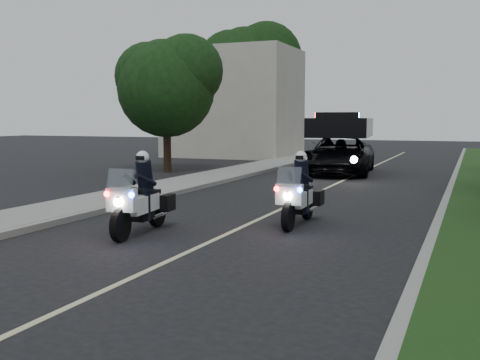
# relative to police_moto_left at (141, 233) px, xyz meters

# --- Properties ---
(ground) EXTENTS (120.00, 120.00, 0.00)m
(ground) POSITION_rel_police_moto_left_xyz_m (1.75, -1.68, 0.00)
(ground) COLOR black
(ground) RESTS_ON ground
(curb_right) EXTENTS (0.20, 60.00, 0.15)m
(curb_right) POSITION_rel_police_moto_left_xyz_m (5.85, 8.32, 0.07)
(curb_right) COLOR gray
(curb_right) RESTS_ON ground
(grass_verge) EXTENTS (1.20, 60.00, 0.16)m
(grass_verge) POSITION_rel_police_moto_left_xyz_m (6.55, 8.32, 0.08)
(grass_verge) COLOR #193814
(grass_verge) RESTS_ON ground
(curb_left) EXTENTS (0.20, 60.00, 0.15)m
(curb_left) POSITION_rel_police_moto_left_xyz_m (-2.35, 8.32, 0.07)
(curb_left) COLOR gray
(curb_left) RESTS_ON ground
(sidewalk_left) EXTENTS (2.00, 60.00, 0.16)m
(sidewalk_left) POSITION_rel_police_moto_left_xyz_m (-3.45, 8.32, 0.08)
(sidewalk_left) COLOR gray
(sidewalk_left) RESTS_ON ground
(building_far) EXTENTS (8.00, 6.00, 7.00)m
(building_far) POSITION_rel_police_moto_left_xyz_m (-8.25, 24.32, 3.50)
(building_far) COLOR #A8A396
(building_far) RESTS_ON ground
(lane_marking) EXTENTS (0.12, 50.00, 0.01)m
(lane_marking) POSITION_rel_police_moto_left_xyz_m (1.75, 8.32, 0.00)
(lane_marking) COLOR #BFB78C
(lane_marking) RESTS_ON ground
(police_moto_left) EXTENTS (0.95, 2.15, 1.78)m
(police_moto_left) POSITION_rel_police_moto_left_xyz_m (0.00, 0.00, 0.00)
(police_moto_left) COLOR white
(police_moto_left) RESTS_ON ground
(police_moto_right) EXTENTS (0.75, 2.03, 1.72)m
(police_moto_right) POSITION_rel_police_moto_left_xyz_m (2.84, 2.27, 0.00)
(police_moto_right) COLOR white
(police_moto_right) RESTS_ON ground
(police_suv) EXTENTS (3.43, 6.32, 2.94)m
(police_suv) POSITION_rel_police_moto_left_xyz_m (0.95, 14.96, 0.00)
(police_suv) COLOR black
(police_suv) RESTS_ON ground
(bicycle) EXTENTS (0.81, 1.75, 0.88)m
(bicycle) POSITION_rel_police_moto_left_xyz_m (-0.51, 18.49, 0.00)
(bicycle) COLOR black
(bicycle) RESTS_ON ground
(cyclist) EXTENTS (0.61, 0.43, 1.64)m
(cyclist) POSITION_rel_police_moto_left_xyz_m (-0.51, 18.49, 0.00)
(cyclist) COLOR black
(cyclist) RESTS_ON ground
(tree_left_near) EXTENTS (5.58, 5.58, 7.49)m
(tree_left_near) POSITION_rel_police_moto_left_xyz_m (-6.65, 12.72, 0.00)
(tree_left_near) COLOR #153612
(tree_left_near) RESTS_ON ground
(tree_left_far) EXTENTS (8.27, 8.27, 10.67)m
(tree_left_far) POSITION_rel_police_moto_left_xyz_m (-7.98, 26.00, 0.00)
(tree_left_far) COLOR black
(tree_left_far) RESTS_ON ground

